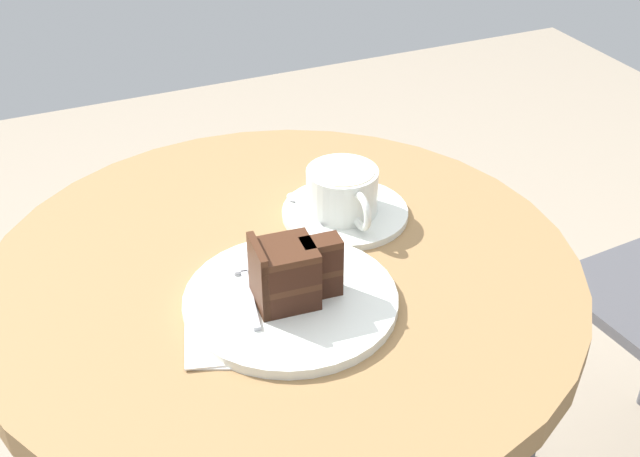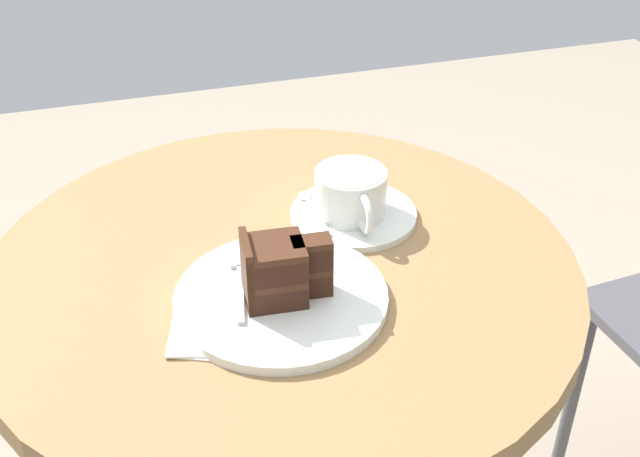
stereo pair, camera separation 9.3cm
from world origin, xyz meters
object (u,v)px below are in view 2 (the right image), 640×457
saucer (353,215)px  napkin (240,319)px  coffee_cup (351,192)px  fork (240,276)px  teaspoon (312,207)px  cake_plate (281,298)px  cake_slice (279,270)px

saucer → napkin: bearing=-49.1°
coffee_cup → fork: size_ratio=0.93×
saucer → teaspoon: teaspoon is taller
cake_plate → cake_slice: 0.04m
fork → napkin: size_ratio=0.73×
teaspoon → napkin: (0.18, -0.13, -0.01)m
cake_plate → fork: (-0.04, -0.04, 0.01)m
coffee_cup → cake_slice: bearing=-42.0°
coffee_cup → napkin: bearing=-48.7°
cake_plate → saucer: bearing=136.8°
teaspoon → cake_plate: bearing=150.9°
cake_slice → napkin: cake_slice is taller
coffee_cup → cake_slice: cake_slice is taller
cake_plate → coffee_cup: bearing=137.5°
teaspoon → cake_plate: (0.16, -0.08, -0.01)m
teaspoon → coffee_cup: bearing=-120.7°
saucer → teaspoon: 0.05m
coffee_cup → cake_slice: (0.14, -0.13, 0.01)m
saucer → cake_slice: bearing=-42.6°
saucer → napkin: saucer is taller
coffee_cup → cake_slice: 0.19m
saucer → coffee_cup: bearing=-69.2°
cake_slice → fork: size_ratio=0.74×
teaspoon → cake_slice: bearing=151.0°
cake_plate → fork: bearing=-137.1°
coffee_cup → cake_plate: coffee_cup is taller
napkin → cake_slice: bearing=104.1°
coffee_cup → napkin: size_ratio=0.68×
cake_slice → napkin: size_ratio=0.54×
saucer → fork: fork is taller
teaspoon → napkin: teaspoon is taller
coffee_cup → teaspoon: bearing=-118.4°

